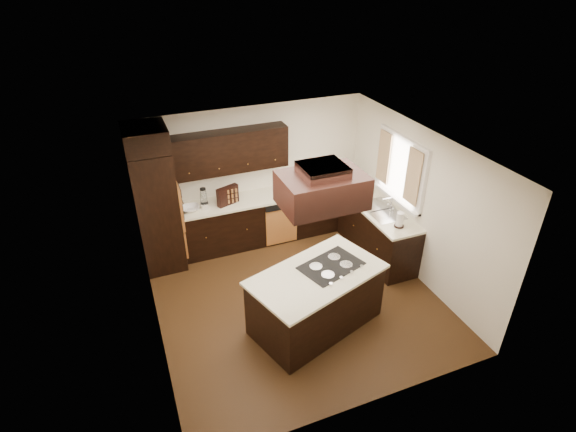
% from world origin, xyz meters
% --- Properties ---
extents(floor, '(4.20, 4.20, 0.02)m').
position_xyz_m(floor, '(0.00, 0.00, -0.01)').
color(floor, '#4E3117').
rests_on(floor, ground).
extents(ceiling, '(4.20, 4.20, 0.02)m').
position_xyz_m(ceiling, '(0.00, 0.00, 2.51)').
color(ceiling, white).
rests_on(ceiling, ground).
extents(wall_back, '(4.20, 0.02, 2.50)m').
position_xyz_m(wall_back, '(0.00, 2.11, 1.25)').
color(wall_back, white).
rests_on(wall_back, ground).
extents(wall_front, '(4.20, 0.02, 2.50)m').
position_xyz_m(wall_front, '(0.00, -2.11, 1.25)').
color(wall_front, white).
rests_on(wall_front, ground).
extents(wall_left, '(0.02, 4.20, 2.50)m').
position_xyz_m(wall_left, '(-2.11, 0.00, 1.25)').
color(wall_left, white).
rests_on(wall_left, ground).
extents(wall_right, '(0.02, 4.20, 2.50)m').
position_xyz_m(wall_right, '(2.11, 0.00, 1.25)').
color(wall_right, white).
rests_on(wall_right, ground).
extents(oven_column, '(0.65, 0.75, 2.12)m').
position_xyz_m(oven_column, '(-1.78, 1.71, 1.06)').
color(oven_column, black).
rests_on(oven_column, floor).
extents(wall_oven_face, '(0.05, 0.62, 0.78)m').
position_xyz_m(wall_oven_face, '(-1.43, 1.71, 1.12)').
color(wall_oven_face, '#C67837').
rests_on(wall_oven_face, oven_column).
extents(base_cabinets_back, '(2.93, 0.60, 0.88)m').
position_xyz_m(base_cabinets_back, '(0.03, 1.80, 0.44)').
color(base_cabinets_back, black).
rests_on(base_cabinets_back, floor).
extents(base_cabinets_right, '(0.60, 2.40, 0.88)m').
position_xyz_m(base_cabinets_right, '(1.80, 0.90, 0.44)').
color(base_cabinets_right, black).
rests_on(base_cabinets_right, floor).
extents(countertop_back, '(2.93, 0.63, 0.04)m').
position_xyz_m(countertop_back, '(0.03, 1.79, 0.90)').
color(countertop_back, white).
rests_on(countertop_back, base_cabinets_back).
extents(countertop_right, '(0.63, 2.40, 0.04)m').
position_xyz_m(countertop_right, '(1.79, 0.90, 0.90)').
color(countertop_right, white).
rests_on(countertop_right, base_cabinets_right).
extents(upper_cabinets, '(2.00, 0.34, 0.72)m').
position_xyz_m(upper_cabinets, '(-0.43, 1.93, 1.81)').
color(upper_cabinets, black).
rests_on(upper_cabinets, wall_back).
extents(dishwasher_front, '(0.60, 0.05, 0.72)m').
position_xyz_m(dishwasher_front, '(0.33, 1.50, 0.40)').
color(dishwasher_front, '#C67837').
rests_on(dishwasher_front, floor).
extents(window_frame, '(0.06, 1.32, 1.12)m').
position_xyz_m(window_frame, '(2.07, 0.55, 1.65)').
color(window_frame, white).
rests_on(window_frame, wall_right).
extents(window_pane, '(0.00, 1.20, 1.00)m').
position_xyz_m(window_pane, '(2.10, 0.55, 1.65)').
color(window_pane, white).
rests_on(window_pane, wall_right).
extents(curtain_left, '(0.02, 0.34, 0.90)m').
position_xyz_m(curtain_left, '(2.01, 0.13, 1.70)').
color(curtain_left, beige).
rests_on(curtain_left, wall_right).
extents(curtain_right, '(0.02, 0.34, 0.90)m').
position_xyz_m(curtain_right, '(2.01, 0.97, 1.70)').
color(curtain_right, beige).
rests_on(curtain_right, wall_right).
extents(sink_rim, '(0.52, 0.84, 0.01)m').
position_xyz_m(sink_rim, '(1.80, 0.55, 0.92)').
color(sink_rim, silver).
rests_on(sink_rim, countertop_right).
extents(island, '(2.01, 1.49, 0.88)m').
position_xyz_m(island, '(0.04, -0.63, 0.44)').
color(island, black).
rests_on(island, floor).
extents(island_top, '(2.09, 1.57, 0.04)m').
position_xyz_m(island_top, '(0.04, -0.63, 0.90)').
color(island_top, white).
rests_on(island_top, island).
extents(cooktop, '(0.98, 0.80, 0.01)m').
position_xyz_m(cooktop, '(0.30, -0.55, 0.93)').
color(cooktop, black).
rests_on(cooktop, island_top).
extents(range_hood, '(1.05, 0.72, 0.42)m').
position_xyz_m(range_hood, '(0.10, -0.55, 2.16)').
color(range_hood, black).
rests_on(range_hood, ceiling).
extents(hood_duct, '(0.55, 0.50, 0.13)m').
position_xyz_m(hood_duct, '(0.10, -0.55, 2.44)').
color(hood_duct, black).
rests_on(hood_duct, ceiling).
extents(blender_base, '(0.15, 0.15, 0.10)m').
position_xyz_m(blender_base, '(-0.99, 1.74, 0.97)').
color(blender_base, silver).
rests_on(blender_base, countertop_back).
extents(blender_pitcher, '(0.13, 0.13, 0.26)m').
position_xyz_m(blender_pitcher, '(-0.99, 1.74, 1.15)').
color(blender_pitcher, silver).
rests_on(blender_pitcher, blender_base).
extents(spice_rack, '(0.41, 0.23, 0.34)m').
position_xyz_m(spice_rack, '(-0.57, 1.73, 1.09)').
color(spice_rack, black).
rests_on(spice_rack, countertop_back).
extents(mixing_bowl, '(0.31, 0.31, 0.07)m').
position_xyz_m(mixing_bowl, '(-1.22, 1.75, 0.96)').
color(mixing_bowl, white).
rests_on(mixing_bowl, countertop_back).
extents(soap_bottle, '(0.12, 0.12, 0.22)m').
position_xyz_m(soap_bottle, '(1.80, 1.18, 1.03)').
color(soap_bottle, white).
rests_on(soap_bottle, countertop_right).
extents(paper_towel, '(0.12, 0.12, 0.26)m').
position_xyz_m(paper_towel, '(1.77, -0.01, 1.05)').
color(paper_towel, white).
rests_on(paper_towel, countertop_right).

